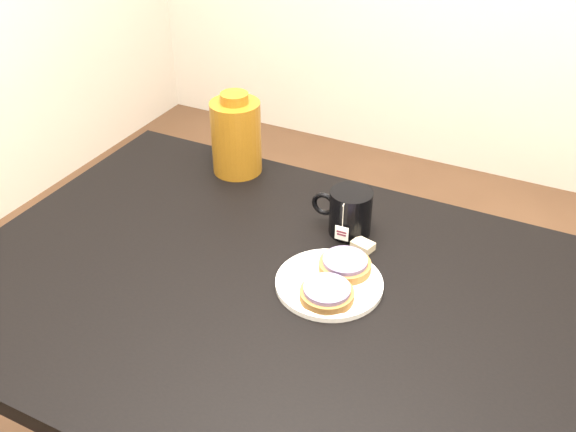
{
  "coord_description": "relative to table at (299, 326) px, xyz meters",
  "views": [
    {
      "loc": [
        0.4,
        -0.86,
        1.58
      ],
      "look_at": [
        -0.1,
        0.16,
        0.81
      ],
      "focal_mm": 40.0,
      "sensor_mm": 36.0,
      "label": 1
    }
  ],
  "objects": [
    {
      "name": "bagel_front",
      "position": [
        0.06,
        0.0,
        0.11
      ],
      "size": [
        0.13,
        0.13,
        0.03
      ],
      "color": "brown",
      "rests_on": "plate"
    },
    {
      "name": "table",
      "position": [
        0.0,
        0.0,
        0.0
      ],
      "size": [
        1.4,
        0.9,
        0.75
      ],
      "color": "black",
      "rests_on": "ground_plane"
    },
    {
      "name": "teabag_pouch",
      "position": [
        0.06,
        0.19,
        0.09
      ],
      "size": [
        0.05,
        0.04,
        0.02
      ],
      "primitive_type": "cube",
      "rotation": [
        0.0,
        0.0,
        -0.27
      ],
      "color": "#C6B793",
      "rests_on": "table"
    },
    {
      "name": "mug",
      "position": [
        0.0,
        0.24,
        0.14
      ],
      "size": [
        0.14,
        0.1,
        0.1
      ],
      "rotation": [
        0.0,
        0.0,
        0.04
      ],
      "color": "black",
      "rests_on": "table"
    },
    {
      "name": "bagel_package",
      "position": [
        -0.35,
        0.37,
        0.18
      ],
      "size": [
        0.14,
        0.14,
        0.21
      ],
      "rotation": [
        0.0,
        0.0,
        -0.15
      ],
      "color": "#663A0D",
      "rests_on": "table"
    },
    {
      "name": "plate",
      "position": [
        0.04,
        0.05,
        0.09
      ],
      "size": [
        0.21,
        0.21,
        0.02
      ],
      "color": "white",
      "rests_on": "table"
    },
    {
      "name": "bagel_back",
      "position": [
        0.05,
        0.1,
        0.11
      ],
      "size": [
        0.13,
        0.13,
        0.03
      ],
      "color": "brown",
      "rests_on": "plate"
    }
  ]
}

